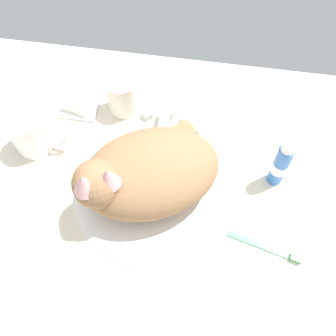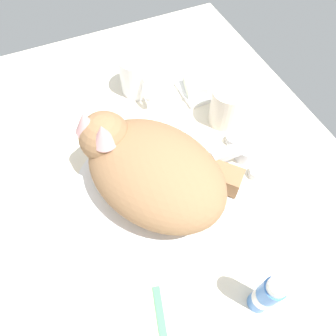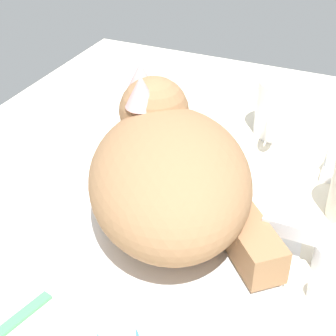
% 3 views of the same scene
% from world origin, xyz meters
% --- Properties ---
extents(ground_plane, '(1.10, 0.83, 0.03)m').
position_xyz_m(ground_plane, '(0.00, 0.00, -0.01)').
color(ground_plane, silver).
extents(sink_basin, '(0.33, 0.33, 0.01)m').
position_xyz_m(sink_basin, '(0.00, 0.00, 0.00)').
color(sink_basin, white).
rests_on(sink_basin, ground_plane).
extents(faucet, '(0.12, 0.10, 0.05)m').
position_xyz_m(faucet, '(0.00, 0.19, 0.02)').
color(faucet, silver).
rests_on(faucet, ground_plane).
extents(cat, '(0.33, 0.31, 0.16)m').
position_xyz_m(cat, '(-0.01, -0.01, 0.08)').
color(cat, '#936B47').
rests_on(cat, sink_basin).
extents(coffee_mug, '(0.13, 0.08, 0.09)m').
position_xyz_m(coffee_mug, '(-0.28, 0.07, 0.05)').
color(coffee_mug, white).
rests_on(coffee_mug, ground_plane).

